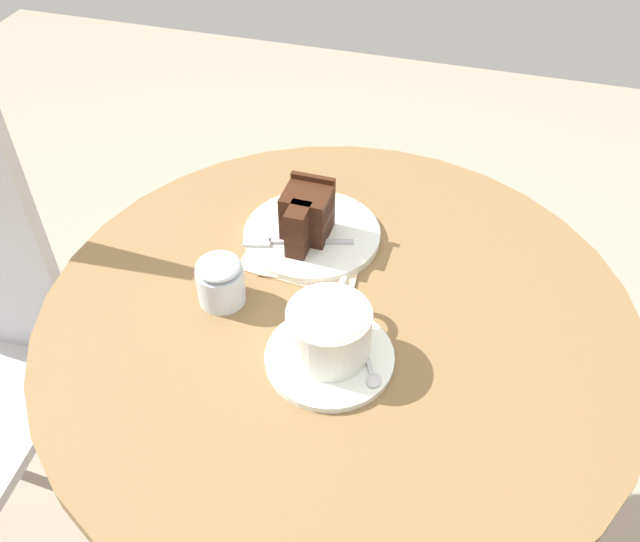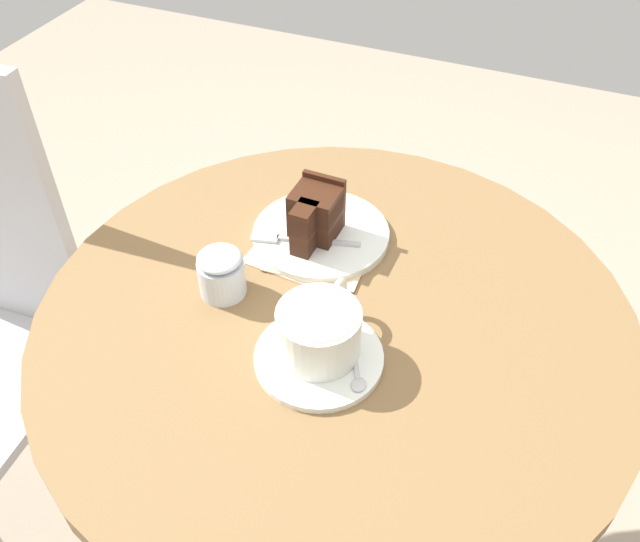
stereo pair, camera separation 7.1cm
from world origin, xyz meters
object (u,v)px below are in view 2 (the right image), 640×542
at_px(teaspoon, 356,366).
at_px(cake_plate, 321,234).
at_px(coffee_cup, 319,330).
at_px(napkin, 316,248).
at_px(fork, 292,239).
at_px(sugar_pot, 221,273).
at_px(saucer, 319,357).
at_px(cake_slice, 315,214).

distance_m(teaspoon, cake_plate, 0.25).
relative_size(coffee_cup, cake_plate, 0.69).
bearing_deg(napkin, coffee_cup, -155.99).
relative_size(fork, sugar_pot, 2.26).
height_order(saucer, fork, fork).
relative_size(saucer, coffee_cup, 1.15).
distance_m(saucer, cake_slice, 0.22).
height_order(cake_plate, sugar_pot, sugar_pot).
xyz_separation_m(cake_slice, fork, (-0.02, 0.02, -0.03)).
height_order(saucer, teaspoon, teaspoon).
bearing_deg(teaspoon, napkin, -172.02).
distance_m(saucer, sugar_pot, 0.17).
xyz_separation_m(cake_plate, fork, (-0.03, 0.03, 0.01)).
relative_size(saucer, cake_plate, 0.79).
distance_m(fork, napkin, 0.04).
bearing_deg(sugar_pot, teaspoon, -105.91).
bearing_deg(coffee_cup, sugar_pot, 72.66).
height_order(fork, sugar_pot, sugar_pot).
bearing_deg(teaspoon, cake_plate, -174.90).
bearing_deg(teaspoon, coffee_cup, -128.27).
bearing_deg(teaspoon, cake_slice, -172.60).
height_order(coffee_cup, cake_slice, cake_slice).
xyz_separation_m(teaspoon, fork, (0.18, 0.16, 0.00)).
distance_m(teaspoon, fork, 0.24).
distance_m(saucer, fork, 0.21).
distance_m(coffee_cup, cake_plate, 0.22).
bearing_deg(fork, cake_slice, -149.94).
bearing_deg(cake_slice, coffee_cup, -155.68).
bearing_deg(teaspoon, sugar_pot, -132.84).
xyz_separation_m(saucer, cake_slice, (0.20, 0.09, 0.04)).
xyz_separation_m(teaspoon, cake_plate, (0.21, 0.13, -0.01)).
relative_size(saucer, fork, 1.02).
bearing_deg(napkin, saucer, -156.24).
relative_size(saucer, napkin, 0.93).
bearing_deg(sugar_pot, cake_slice, -27.12).
relative_size(napkin, sugar_pot, 2.46).
height_order(cake_slice, fork, cake_slice).
height_order(cake_plate, napkin, cake_plate).
relative_size(cake_slice, sugar_pot, 1.35).
xyz_separation_m(cake_plate, sugar_pot, (-0.15, 0.08, 0.03)).
height_order(cake_plate, fork, fork).
relative_size(cake_plate, fork, 1.28).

